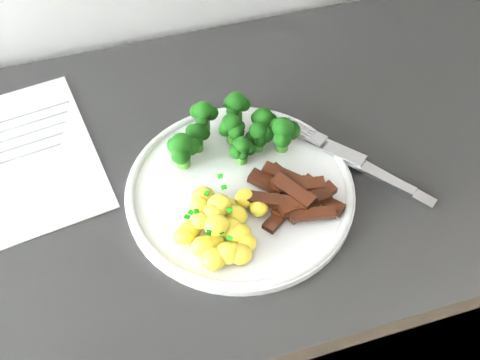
% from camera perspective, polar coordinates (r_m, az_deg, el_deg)
% --- Properties ---
extents(counter, '(2.38, 0.60, 0.89)m').
position_cam_1_polar(counter, '(1.22, -2.66, -12.46)').
color(counter, black).
rests_on(counter, ground).
extents(recipe_paper, '(0.24, 0.31, 0.00)m').
position_cam_1_polar(recipe_paper, '(0.91, -20.35, 2.01)').
color(recipe_paper, silver).
rests_on(recipe_paper, counter).
extents(plate, '(0.31, 0.31, 0.02)m').
position_cam_1_polar(plate, '(0.80, 0.00, -0.93)').
color(plate, white).
rests_on(plate, counter).
extents(broccoli, '(0.19, 0.10, 0.06)m').
position_cam_1_polar(broccoli, '(0.82, -0.50, 4.80)').
color(broccoli, '#2B5E18').
rests_on(broccoli, plate).
extents(potatoes, '(0.13, 0.13, 0.04)m').
position_cam_1_polar(potatoes, '(0.75, -1.95, -4.35)').
color(potatoes, yellow).
rests_on(potatoes, plate).
extents(beef_strips, '(0.12, 0.11, 0.03)m').
position_cam_1_polar(beef_strips, '(0.78, 5.36, -1.52)').
color(beef_strips, black).
rests_on(beef_strips, plate).
extents(fork, '(0.13, 0.19, 0.02)m').
position_cam_1_polar(fork, '(0.84, 10.56, 2.05)').
color(fork, silver).
rests_on(fork, plate).
extents(knife, '(0.17, 0.21, 0.03)m').
position_cam_1_polar(knife, '(0.84, 12.63, 0.76)').
color(knife, silver).
rests_on(knife, plate).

